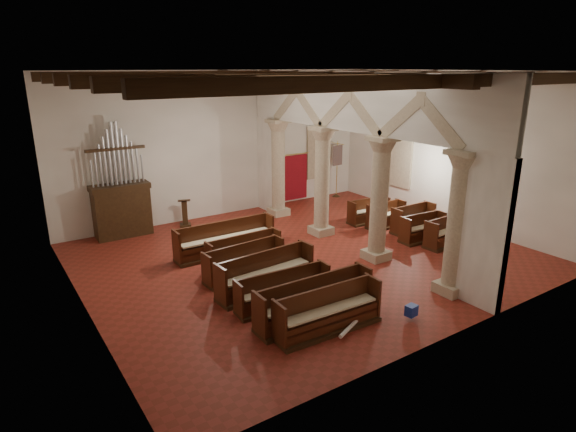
# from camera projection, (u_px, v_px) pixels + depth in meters

# --- Properties ---
(floor) EXTENTS (14.00, 14.00, 0.00)m
(floor) POSITION_uv_depth(u_px,v_px,m) (306.00, 256.00, 16.25)
(floor) COLOR maroon
(floor) RESTS_ON ground
(ceiling) EXTENTS (14.00, 14.00, 0.00)m
(ceiling) POSITION_uv_depth(u_px,v_px,m) (308.00, 71.00, 14.46)
(ceiling) COLOR black
(ceiling) RESTS_ON wall_back
(wall_back) EXTENTS (14.00, 0.02, 6.00)m
(wall_back) POSITION_uv_depth(u_px,v_px,m) (223.00, 145.00, 20.12)
(wall_back) COLOR white
(wall_back) RESTS_ON floor
(wall_front) EXTENTS (14.00, 0.02, 6.00)m
(wall_front) POSITION_uv_depth(u_px,v_px,m) (466.00, 215.00, 10.59)
(wall_front) COLOR white
(wall_front) RESTS_ON floor
(wall_left) EXTENTS (0.02, 12.00, 6.00)m
(wall_left) POSITION_uv_depth(u_px,v_px,m) (73.00, 202.00, 11.64)
(wall_left) COLOR white
(wall_left) RESTS_ON floor
(wall_right) EXTENTS (0.02, 12.00, 6.00)m
(wall_right) POSITION_uv_depth(u_px,v_px,m) (449.00, 149.00, 19.07)
(wall_right) COLOR white
(wall_right) RESTS_ON floor
(ceiling_beams) EXTENTS (13.80, 11.80, 0.30)m
(ceiling_beams) POSITION_uv_depth(u_px,v_px,m) (308.00, 77.00, 14.51)
(ceiling_beams) COLOR #382512
(ceiling_beams) RESTS_ON wall_back
(arcade) EXTENTS (0.90, 11.90, 6.00)m
(arcade) POSITION_uv_depth(u_px,v_px,m) (350.00, 146.00, 16.14)
(arcade) COLOR beige
(arcade) RESTS_ON floor
(window_right_a) EXTENTS (0.03, 1.00, 2.20)m
(window_right_a) POSITION_uv_depth(u_px,v_px,m) (480.00, 175.00, 18.11)
(window_right_a) COLOR #398066
(window_right_a) RESTS_ON wall_right
(window_right_b) EXTENTS (0.03, 1.00, 2.20)m
(window_right_b) POSITION_uv_depth(u_px,v_px,m) (401.00, 159.00, 21.28)
(window_right_b) COLOR #398066
(window_right_b) RESTS_ON wall_right
(window_back) EXTENTS (1.00, 0.03, 2.20)m
(window_back) POSITION_uv_depth(u_px,v_px,m) (318.00, 152.00, 22.99)
(window_back) COLOR #398066
(window_back) RESTS_ON wall_back
(pipe_organ) EXTENTS (2.10, 0.85, 4.40)m
(pipe_organ) POSITION_uv_depth(u_px,v_px,m) (121.00, 201.00, 17.82)
(pipe_organ) COLOR #382512
(pipe_organ) RESTS_ON floor
(lectern) EXTENTS (0.57, 0.60, 1.17)m
(lectern) POSITION_uv_depth(u_px,v_px,m) (185.00, 215.00, 19.14)
(lectern) COLOR #31190F
(lectern) RESTS_ON floor
(dossal_curtain) EXTENTS (1.80, 0.07, 2.17)m
(dossal_curtain) POSITION_uv_depth(u_px,v_px,m) (293.00, 177.00, 22.46)
(dossal_curtain) COLOR maroon
(dossal_curtain) RESTS_ON floor
(processional_banner) EXTENTS (0.62, 0.79, 2.72)m
(processional_banner) POSITION_uv_depth(u_px,v_px,m) (337.00, 180.00, 23.44)
(processional_banner) COLOR #382512
(processional_banner) RESTS_ON floor
(hymnal_box_a) EXTENTS (0.31, 0.27, 0.28)m
(hymnal_box_a) POSITION_uv_depth(u_px,v_px,m) (411.00, 310.00, 12.13)
(hymnal_box_a) COLOR navy
(hymnal_box_a) RESTS_ON floor
(hymnal_box_b) EXTENTS (0.35, 0.31, 0.31)m
(hymnal_box_b) POSITION_uv_depth(u_px,v_px,m) (306.00, 276.00, 14.06)
(hymnal_box_b) COLOR navy
(hymnal_box_b) RESTS_ON floor
(hymnal_box_c) EXTENTS (0.39, 0.36, 0.32)m
(hymnal_box_c) POSITION_uv_depth(u_px,v_px,m) (278.00, 261.00, 15.15)
(hymnal_box_c) COLOR navy
(hymnal_box_c) RESTS_ON floor
(tube_heater_a) EXTENTS (0.92, 0.47, 0.10)m
(tube_heater_a) POSITION_uv_depth(u_px,v_px,m) (349.00, 328.00, 11.49)
(tube_heater_a) COLOR white
(tube_heater_a) RESTS_ON floor
(tube_heater_b) EXTENTS (0.91, 0.23, 0.09)m
(tube_heater_b) POSITION_uv_depth(u_px,v_px,m) (311.00, 321.00, 11.80)
(tube_heater_b) COLOR white
(tube_heater_b) RESTS_ON floor
(nave_pew_0) EXTENTS (2.83, 0.82, 1.08)m
(nave_pew_0) POSITION_uv_depth(u_px,v_px,m) (328.00, 317.00, 11.58)
(nave_pew_0) COLOR #382512
(nave_pew_0) RESTS_ON floor
(nave_pew_1) EXTENTS (3.26, 0.79, 1.11)m
(nave_pew_1) POSITION_uv_depth(u_px,v_px,m) (315.00, 306.00, 12.07)
(nave_pew_1) COLOR #382512
(nave_pew_1) RESTS_ON floor
(nave_pew_2) EXTENTS (2.70, 0.79, 0.97)m
(nave_pew_2) POSITION_uv_depth(u_px,v_px,m) (283.00, 295.00, 12.80)
(nave_pew_2) COLOR #382512
(nave_pew_2) RESTS_ON floor
(nave_pew_3) EXTENTS (3.04, 0.97, 1.15)m
(nave_pew_3) POSITION_uv_depth(u_px,v_px,m) (266.00, 279.00, 13.61)
(nave_pew_3) COLOR #382512
(nave_pew_3) RESTS_ON floor
(nave_pew_4) EXTENTS (2.65, 0.85, 1.02)m
(nave_pew_4) POSITION_uv_depth(u_px,v_px,m) (245.00, 266.00, 14.58)
(nave_pew_4) COLOR #382512
(nave_pew_4) RESTS_ON floor
(nave_pew_5) EXTENTS (2.53, 0.72, 0.99)m
(nave_pew_5) POSITION_uv_depth(u_px,v_px,m) (244.00, 255.00, 15.43)
(nave_pew_5) COLOR #382512
(nave_pew_5) RESTS_ON floor
(nave_pew_6) EXTENTS (3.52, 0.78, 1.13)m
(nave_pew_6) POSITION_uv_depth(u_px,v_px,m) (226.00, 243.00, 16.35)
(nave_pew_6) COLOR #382512
(nave_pew_6) RESTS_ON floor
(aisle_pew_0) EXTENTS (1.81, 0.78, 1.02)m
(aisle_pew_0) POSITION_uv_depth(u_px,v_px,m) (445.00, 236.00, 17.13)
(aisle_pew_0) COLOR #382512
(aisle_pew_0) RESTS_ON floor
(aisle_pew_1) EXTENTS (1.83, 0.78, 1.00)m
(aisle_pew_1) POSITION_uv_depth(u_px,v_px,m) (422.00, 232.00, 17.61)
(aisle_pew_1) COLOR #382512
(aisle_pew_1) RESTS_ON floor
(aisle_pew_2) EXTENTS (1.89, 0.70, 1.04)m
(aisle_pew_2) POSITION_uv_depth(u_px,v_px,m) (413.00, 223.00, 18.57)
(aisle_pew_2) COLOR #382512
(aisle_pew_2) RESTS_ON floor
(aisle_pew_3) EXTENTS (1.68, 0.69, 0.99)m
(aisle_pew_3) POSITION_uv_depth(u_px,v_px,m) (386.00, 219.00, 19.09)
(aisle_pew_3) COLOR #382512
(aisle_pew_3) RESTS_ON floor
(aisle_pew_4) EXTENTS (1.83, 0.76, 0.98)m
(aisle_pew_4) POSITION_uv_depth(u_px,v_px,m) (369.00, 215.00, 19.67)
(aisle_pew_4) COLOR #382512
(aisle_pew_4) RESTS_ON floor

